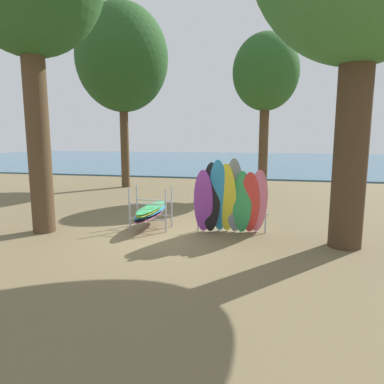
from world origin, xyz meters
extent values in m
plane|color=brown|center=(0.00, 0.00, 0.00)|extent=(80.00, 80.00, 0.00)
cube|color=#38607A|center=(0.00, 31.23, 0.05)|extent=(80.00, 36.00, 0.10)
cylinder|color=#4C3823|center=(-3.61, -0.26, 2.92)|extent=(0.62, 0.62, 5.84)
cylinder|color=#42301E|center=(4.55, 0.16, 2.84)|extent=(0.79, 0.79, 5.68)
cylinder|color=#4C3823|center=(-4.96, 8.69, 2.61)|extent=(0.44, 0.44, 5.21)
ellipsoid|color=#234C1E|center=(-4.96, 8.69, 6.71)|extent=(4.74, 4.74, 5.45)
cylinder|color=#4C3823|center=(2.34, 7.94, 2.33)|extent=(0.43, 0.43, 4.66)
ellipsoid|color=#285623|center=(2.34, 7.94, 5.61)|extent=(3.01, 3.01, 3.46)
ellipsoid|color=purple|center=(0.93, 0.38, 0.94)|extent=(0.65, 0.91, 1.87)
ellipsoid|color=black|center=(1.14, 0.42, 1.03)|extent=(0.67, 0.87, 2.06)
ellipsoid|color=#2D8ED1|center=(1.35, 0.46, 1.07)|extent=(0.59, 1.06, 2.14)
ellipsoid|color=yellow|center=(1.56, 0.50, 1.02)|extent=(0.58, 1.00, 2.04)
ellipsoid|color=gray|center=(1.76, 0.54, 1.08)|extent=(0.54, 0.80, 2.17)
ellipsoid|color=#339E56|center=(1.97, 0.58, 0.92)|extent=(0.57, 0.73, 1.83)
ellipsoid|color=red|center=(2.18, 0.62, 0.91)|extent=(0.55, 0.82, 1.81)
ellipsoid|color=pink|center=(2.39, 0.65, 0.94)|extent=(0.61, 0.93, 1.87)
cylinder|color=#9EA0A5|center=(0.71, 0.74, 0.28)|extent=(0.04, 0.04, 0.55)
cylinder|color=#9EA0A5|center=(2.61, 0.96, 0.28)|extent=(0.04, 0.04, 0.55)
cylinder|color=#9EA0A5|center=(1.66, 0.85, 0.55)|extent=(2.06, 0.28, 0.04)
cylinder|color=#9EA0A5|center=(-1.26, 0.43, 0.62)|extent=(0.05, 0.05, 1.25)
cylinder|color=#9EA0A5|center=(-0.16, 0.43, 0.62)|extent=(0.05, 0.05, 1.25)
cylinder|color=#9EA0A5|center=(-1.26, 1.03, 0.62)|extent=(0.05, 0.05, 1.25)
cylinder|color=#9EA0A5|center=(-0.16, 1.03, 0.62)|extent=(0.05, 0.05, 1.25)
cylinder|color=#9EA0A5|center=(-0.71, 0.43, 0.35)|extent=(1.10, 0.04, 0.04)
cylinder|color=#9EA0A5|center=(-0.71, 0.43, 0.80)|extent=(1.10, 0.04, 0.04)
cylinder|color=#9EA0A5|center=(-0.71, 1.03, 0.35)|extent=(1.10, 0.04, 0.04)
cylinder|color=#9EA0A5|center=(-0.71, 1.03, 0.80)|extent=(1.10, 0.04, 0.04)
ellipsoid|color=pink|center=(-0.75, 0.73, 0.40)|extent=(0.54, 2.11, 0.06)
ellipsoid|color=black|center=(-0.77, 0.73, 0.46)|extent=(0.50, 2.10, 0.06)
ellipsoid|color=#2D8ED1|center=(-0.70, 0.73, 0.52)|extent=(0.64, 2.13, 0.06)
ellipsoid|color=yellow|center=(-0.73, 0.73, 0.58)|extent=(0.56, 2.11, 0.06)
ellipsoid|color=#339E56|center=(-0.71, 0.73, 0.64)|extent=(0.50, 2.10, 0.06)
camera|label=1|loc=(2.69, -8.82, 2.70)|focal=32.53mm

